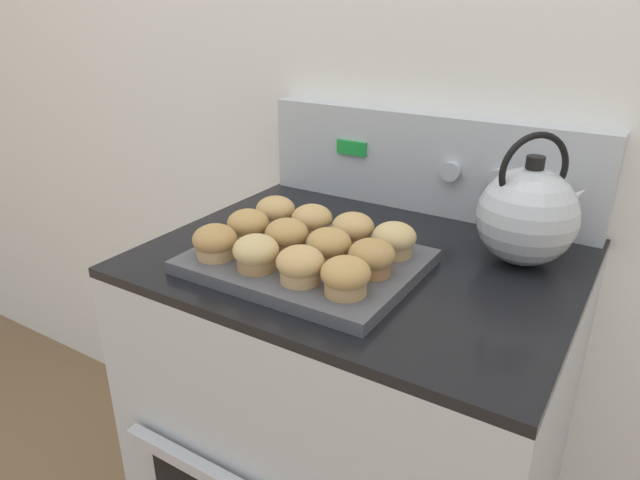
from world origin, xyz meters
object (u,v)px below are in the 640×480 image
muffin_r0_c0 (215,242)px  muffin_r0_c1 (256,253)px  muffin_r0_c2 (300,265)px  muffin_r1_c0 (248,226)px  muffin_r1_c1 (287,236)px  muffin_r1_c3 (372,258)px  muffin_r2_c0 (276,212)px  muffin_r2_c3 (394,240)px  tea_kettle (528,214)px  muffin_r2_c2 (353,229)px  muffin_r2_c1 (312,221)px  stove_range (357,448)px  muffin_r1_c2 (329,246)px  muffin_r0_c3 (346,277)px  muffin_pan (306,262)px

muffin_r0_c0 → muffin_r0_c1: 0.09m
muffin_r0_c2 → muffin_r1_c0: 0.19m
muffin_r1_c1 → muffin_r1_c3: 0.17m
muffin_r2_c0 → muffin_r2_c3: (0.25, -0.00, 0.00)m
muffin_r0_c2 → tea_kettle: 0.41m
muffin_r2_c2 → muffin_r0_c0: bearing=-134.7°
muffin_r2_c1 → stove_range: bearing=11.0°
stove_range → muffin_r1_c2: (-0.01, -0.10, 0.51)m
muffin_r0_c1 → muffin_r0_c3: 0.16m
muffin_pan → tea_kettle: tea_kettle is taller
muffin_r0_c1 → muffin_r0_c3: size_ratio=1.00×
stove_range → muffin_r1_c3: bearing=-56.8°
stove_range → muffin_r0_c1: size_ratio=12.21×
muffin_pan → muffin_r2_c0: (-0.13, 0.09, 0.04)m
muffin_r1_c0 → muffin_r2_c0: bearing=90.6°
muffin_r1_c0 → muffin_r2_c3: same height
muffin_r0_c1 → muffin_r1_c1: (0.00, 0.09, 0.00)m
muffin_r2_c2 → muffin_pan: bearing=-116.2°
muffin_pan → muffin_r2_c0: muffin_r2_c0 is taller
muffin_pan → muffin_r2_c3: muffin_r2_c3 is taller
muffin_r0_c0 → muffin_r1_c1: (0.09, 0.09, 0.00)m
muffin_r0_c2 → muffin_r2_c3: bearing=64.5°
muffin_r1_c3 → muffin_r2_c3: bearing=90.5°
muffin_r0_c1 → muffin_r1_c3: bearing=26.4°
muffin_r1_c0 → muffin_r0_c0: bearing=-91.0°
muffin_r1_c3 → muffin_r2_c0: size_ratio=1.00×
muffin_r2_c2 → muffin_r1_c3: bearing=-46.9°
muffin_r0_c0 → muffin_r1_c0: (0.00, 0.09, 0.00)m
muffin_r0_c3 → muffin_r0_c1: bearing=-178.8°
muffin_r0_c1 → tea_kettle: tea_kettle is taller
muffin_r2_c2 → muffin_r2_c1: bearing=-178.5°
muffin_r0_c2 → muffin_r2_c0: same height
muffin_r1_c1 → muffin_r2_c2: size_ratio=1.00×
muffin_r0_c3 → muffin_r2_c0: size_ratio=1.00×
muffin_r1_c2 → tea_kettle: (0.27, 0.22, 0.04)m
stove_range → muffin_r2_c2: muffin_r2_c2 is taller
muffin_r2_c0 → muffin_r2_c1: (0.08, -0.00, 0.00)m
stove_range → tea_kettle: 0.61m
muffin_r0_c2 → muffin_r1_c2: 0.09m
muffin_r1_c2 → muffin_r1_c3: size_ratio=1.00×
stove_range → muffin_r0_c2: (-0.01, -0.19, 0.51)m
muffin_r2_c0 → stove_range: bearing=5.2°
muffin_r0_c0 → muffin_r2_c3: same height
muffin_r1_c2 → muffin_r2_c2: size_ratio=1.00×
muffin_r2_c0 → muffin_r2_c3: 0.25m
muffin_pan → muffin_r0_c2: muffin_r0_c2 is taller
muffin_r0_c0 → muffin_r2_c1: bearing=63.3°
stove_range → muffin_r2_c0: muffin_r2_c0 is taller
muffin_r1_c1 → muffin_r1_c3: bearing=-0.8°
muffin_r2_c1 → muffin_r2_c2: (0.08, 0.00, 0.00)m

